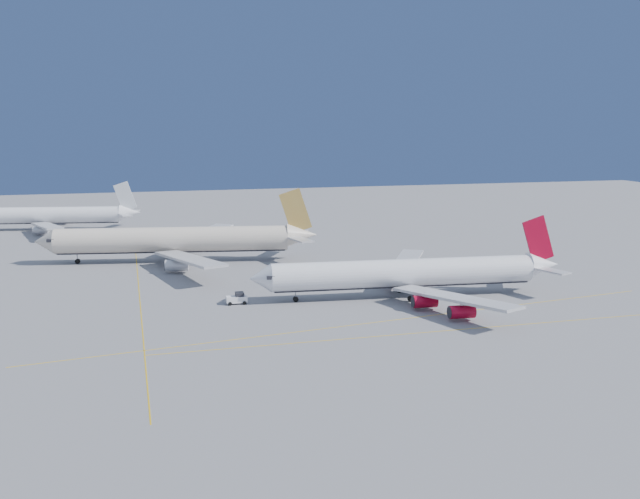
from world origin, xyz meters
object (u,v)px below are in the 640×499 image
at_px(airliner_third, 50,215).
at_px(pushback_tug, 237,298).
at_px(airliner_virgin, 410,273).
at_px(airliner_etihad, 179,240).

relative_size(airliner_third, pushback_tug, 14.51).
relative_size(airliner_virgin, airliner_third, 1.10).
height_order(airliner_etihad, airliner_third, airliner_etihad).
bearing_deg(airliner_etihad, airliner_third, 128.49).
distance_m(airliner_etihad, pushback_tug, 46.80).
distance_m(airliner_etihad, airliner_third, 75.47).
relative_size(airliner_etihad, pushback_tug, 17.35).
distance_m(airliner_third, pushback_tug, 120.38).
bearing_deg(airliner_third, pushback_tug, -58.54).
distance_m(airliner_virgin, airliner_third, 139.72).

